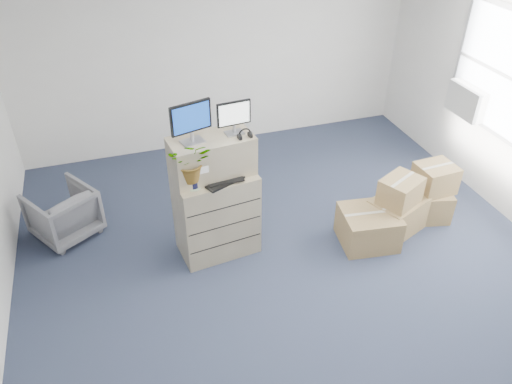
% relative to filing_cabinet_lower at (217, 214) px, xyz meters
% --- Properties ---
extents(ground, '(7.00, 7.00, 0.00)m').
position_rel_filing_cabinet_lower_xyz_m(ground, '(0.70, -0.92, -0.51)').
color(ground, '#232B3F').
rests_on(ground, ground).
extents(wall_back, '(6.00, 0.02, 2.80)m').
position_rel_filing_cabinet_lower_xyz_m(wall_back, '(0.70, 2.59, 0.89)').
color(wall_back, silver).
rests_on(wall_back, ground).
extents(ac_unit, '(0.24, 0.60, 0.40)m').
position_rel_filing_cabinet_lower_xyz_m(ac_unit, '(3.57, 0.48, 0.69)').
color(ac_unit, silver).
rests_on(ac_unit, wall_right).
extents(filing_cabinet_lower, '(0.94, 0.64, 1.03)m').
position_rel_filing_cabinet_lower_xyz_m(filing_cabinet_lower, '(0.00, 0.00, 0.00)').
color(filing_cabinet_lower, gray).
rests_on(filing_cabinet_lower, ground).
extents(filing_cabinet_upper, '(0.93, 0.54, 0.44)m').
position_rel_filing_cabinet_lower_xyz_m(filing_cabinet_upper, '(-0.01, 0.05, 0.73)').
color(filing_cabinet_upper, gray).
rests_on(filing_cabinet_upper, filing_cabinet_lower).
extents(monitor_left, '(0.43, 0.23, 0.44)m').
position_rel_filing_cabinet_lower_xyz_m(monitor_left, '(-0.20, 0.02, 1.20)').
color(monitor_left, '#99999E').
rests_on(monitor_left, filing_cabinet_upper).
extents(monitor_right, '(0.37, 0.16, 0.36)m').
position_rel_filing_cabinet_lower_xyz_m(monitor_right, '(0.26, 0.07, 1.16)').
color(monitor_right, '#99999E').
rests_on(monitor_right, filing_cabinet_upper).
extents(headphones, '(0.15, 0.03, 0.14)m').
position_rel_filing_cabinet_lower_xyz_m(headphones, '(0.33, -0.06, 0.99)').
color(headphones, black).
rests_on(headphones, filing_cabinet_upper).
extents(keyboard, '(0.47, 0.34, 0.02)m').
position_rel_filing_cabinet_lower_xyz_m(keyboard, '(0.07, -0.15, 0.52)').
color(keyboard, black).
rests_on(keyboard, filing_cabinet_lower).
extents(mouse, '(0.11, 0.08, 0.04)m').
position_rel_filing_cabinet_lower_xyz_m(mouse, '(0.38, -0.09, 0.53)').
color(mouse, silver).
rests_on(mouse, filing_cabinet_lower).
extents(water_bottle, '(0.07, 0.07, 0.23)m').
position_rel_filing_cabinet_lower_xyz_m(water_bottle, '(0.07, 0.06, 0.63)').
color(water_bottle, gray).
rests_on(water_bottle, filing_cabinet_lower).
extents(phone_dock, '(0.07, 0.06, 0.14)m').
position_rel_filing_cabinet_lower_xyz_m(phone_dock, '(-0.07, -0.01, 0.56)').
color(phone_dock, silver).
rests_on(phone_dock, filing_cabinet_lower).
extents(external_drive, '(0.19, 0.14, 0.06)m').
position_rel_filing_cabinet_lower_xyz_m(external_drive, '(0.37, 0.13, 0.54)').
color(external_drive, black).
rests_on(external_drive, filing_cabinet_lower).
extents(tissue_box, '(0.24, 0.19, 0.08)m').
position_rel_filing_cabinet_lower_xyz_m(tissue_box, '(0.37, 0.18, 0.61)').
color(tissue_box, '#4299E0').
rests_on(tissue_box, external_drive).
extents(potted_plant, '(0.52, 0.56, 0.45)m').
position_rel_filing_cabinet_lower_xyz_m(potted_plant, '(-0.26, -0.12, 0.77)').
color(potted_plant, '#98B592').
rests_on(potted_plant, filing_cabinet_lower).
extents(office_chair, '(0.91, 0.90, 0.70)m').
position_rel_filing_cabinet_lower_xyz_m(office_chair, '(-1.70, 0.84, -0.16)').
color(office_chair, '#57575C').
rests_on(office_chair, ground).
extents(cardboard_boxes, '(1.62, 0.83, 0.77)m').
position_rel_filing_cabinet_lower_xyz_m(cardboard_boxes, '(2.21, -0.32, -0.21)').
color(cardboard_boxes, olive).
rests_on(cardboard_boxes, ground).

